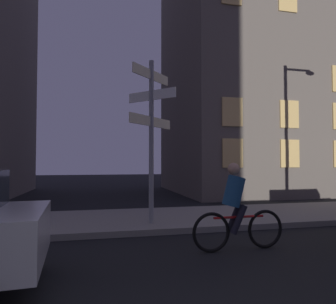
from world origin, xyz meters
The scene contains 4 objects.
sidewalk_kerb centered at (0.00, 7.23, 0.07)m, with size 40.00×3.13×0.14m, color gray.
signpost centered at (1.09, 6.40, 2.53)m, with size 1.23×1.23×4.01m.
cyclist centered at (2.31, 4.24, 0.75)m, with size 1.82×0.34×1.61m.
building_right_block centered at (10.53, 14.62, 6.61)m, with size 13.32×8.11×13.23m.
Camera 1 is at (-0.19, -0.95, 1.62)m, focal length 32.38 mm.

